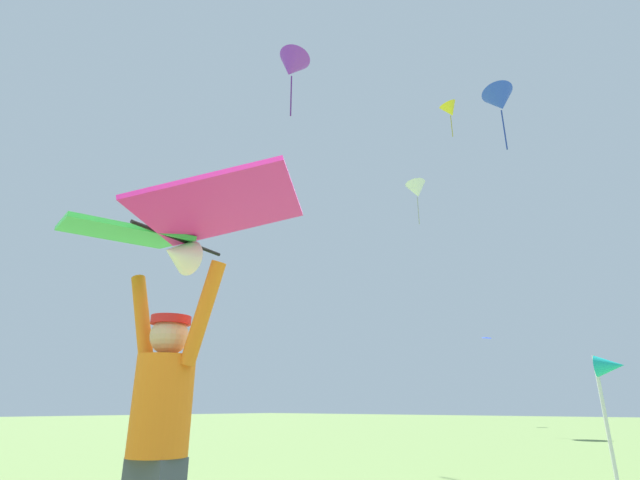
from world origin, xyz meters
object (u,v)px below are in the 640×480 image
object	(u,v)px
distant_kite_blue_low_right	(487,338)
distant_kite_blue_low_left	(500,101)
held_stunt_kite	(170,228)
distant_kite_purple_high_left	(292,66)
kite_flyer_person	(159,435)
distant_kite_white_overhead_distant	(417,190)
marker_flag	(610,375)
distant_kite_yellow_mid_right	(450,110)

from	to	relation	value
distant_kite_blue_low_right	distant_kite_blue_low_left	xyz separation A→B (m)	(7.06, -14.89, 6.41)
held_stunt_kite	distant_kite_purple_high_left	world-z (taller)	distant_kite_purple_high_left
held_stunt_kite	kite_flyer_person	bearing A→B (deg)	98.94
kite_flyer_person	distant_kite_white_overhead_distant	xyz separation A→B (m)	(-8.89, 20.86, 11.91)
held_stunt_kite	distant_kite_white_overhead_distant	bearing A→B (deg)	113.02
distant_kite_blue_low_right	marker_flag	bearing A→B (deg)	-66.83
distant_kite_blue_low_right	distant_kite_white_overhead_distant	distance (m)	10.90
distant_kite_purple_high_left	marker_flag	size ratio (longest dim) A/B	1.78
distant_kite_blue_low_right	distant_kite_purple_high_left	distance (m)	21.28
distant_kite_blue_low_left	distant_kite_blue_low_right	bearing A→B (deg)	115.36
kite_flyer_person	distant_kite_yellow_mid_right	xyz separation A→B (m)	(-4.85, 16.93, 13.43)
kite_flyer_person	distant_kite_blue_low_right	bearing A→B (deg)	106.95
kite_flyer_person	held_stunt_kite	size ratio (longest dim) A/B	0.96
distant_kite_blue_low_left	distant_kite_purple_high_left	size ratio (longest dim) A/B	0.90
distant_kite_blue_low_right	marker_flag	world-z (taller)	distant_kite_blue_low_right
distant_kite_white_overhead_distant	distant_kite_purple_high_left	size ratio (longest dim) A/B	0.92
distant_kite_blue_low_left	distant_kite_purple_high_left	distance (m)	7.87
distant_kite_blue_low_left	distant_kite_yellow_mid_right	bearing A→B (deg)	135.19
distant_kite_white_overhead_distant	distant_kite_yellow_mid_right	size ratio (longest dim) A/B	1.34
kite_flyer_person	marker_flag	world-z (taller)	kite_flyer_person
distant_kite_blue_low_left	kite_flyer_person	bearing A→B (deg)	-83.04
held_stunt_kite	distant_kite_yellow_mid_right	bearing A→B (deg)	105.96
distant_kite_blue_low_left	distant_kite_yellow_mid_right	size ratio (longest dim) A/B	1.31
distant_kite_white_overhead_distant	marker_flag	size ratio (longest dim) A/B	1.64
kite_flyer_person	distant_kite_blue_low_right	xyz separation A→B (m)	(-8.74, 28.68, 4.31)
distant_kite_yellow_mid_right	marker_flag	bearing A→B (deg)	-62.53
distant_kite_white_overhead_distant	distant_kite_purple_high_left	bearing A→B (deg)	-84.37
kite_flyer_person	distant_kite_blue_low_left	xyz separation A→B (m)	(-1.68, 13.78, 10.73)
marker_flag	distant_kite_blue_low_left	bearing A→B (deg)	109.45
distant_kite_purple_high_left	distant_kite_white_overhead_distant	bearing A→B (deg)	95.63
kite_flyer_person	marker_flag	distance (m)	4.87
distant_kite_blue_low_right	distant_kite_blue_low_left	bearing A→B (deg)	-64.64
distant_kite_blue_low_right	distant_kite_white_overhead_distant	world-z (taller)	distant_kite_white_overhead_distant
kite_flyer_person	held_stunt_kite	distance (m)	1.23
kite_flyer_person	distant_kite_purple_high_left	distance (m)	17.21
kite_flyer_person	distant_kite_white_overhead_distant	bearing A→B (deg)	113.08
distant_kite_white_overhead_distant	marker_flag	world-z (taller)	distant_kite_white_overhead_distant
distant_kite_blue_low_right	distant_kite_white_overhead_distant	size ratio (longest dim) A/B	0.27
distant_kite_blue_low_left	distant_kite_purple_high_left	xyz separation A→B (m)	(-6.04, -4.74, 1.72)
distant_kite_blue_low_left	distant_kite_purple_high_left	bearing A→B (deg)	-141.88
distant_kite_white_overhead_distant	kite_flyer_person	bearing A→B (deg)	-66.92
held_stunt_kite	marker_flag	world-z (taller)	held_stunt_kite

